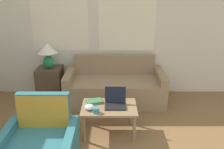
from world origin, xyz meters
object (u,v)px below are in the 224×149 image
cup_navy (96,110)px  snack_bowl (89,107)px  couch (114,87)px  book_red (94,101)px  table_lamp (47,52)px  coffee_table (109,110)px  laptop (115,102)px

cup_navy → snack_bowl: snack_bowl is taller
snack_bowl → couch: bearing=73.5°
book_red → couch: bearing=72.7°
table_lamp → coffee_table: (1.18, -1.30, -0.56)m
table_lamp → book_red: bearing=-50.8°
couch → snack_bowl: bearing=-106.5°
coffee_table → book_red: book_red is taller
couch → coffee_table: couch is taller
laptop → coffee_table: bearing=-159.9°
table_lamp → coffee_table: 1.84m
couch → table_lamp: bearing=174.6°
table_lamp → cup_navy: bearing=-56.6°
couch → table_lamp: 1.45m
cup_navy → table_lamp: bearing=123.4°
coffee_table → snack_bowl: bearing=-159.8°
table_lamp → laptop: table_lamp is taller
cup_navy → laptop: bearing=40.3°
coffee_table → cup_navy: (-0.18, -0.20, 0.09)m
cup_navy → snack_bowl: bearing=136.2°
couch → snack_bowl: (-0.38, -1.29, 0.21)m
table_lamp → book_red: size_ratio=1.74×
cup_navy → book_red: cup_navy is taller
table_lamp → laptop: size_ratio=1.54×
laptop → book_red: 0.34m
table_lamp → laptop: bearing=-44.9°
table_lamp → snack_bowl: (0.89, -1.41, -0.46)m
coffee_table → snack_bowl: (-0.29, -0.10, 0.09)m
cup_navy → snack_bowl: size_ratio=0.69×
laptop → table_lamp: bearing=135.1°
table_lamp → book_red: table_lamp is taller
couch → laptop: size_ratio=5.93×
book_red → laptop: bearing=-17.8°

